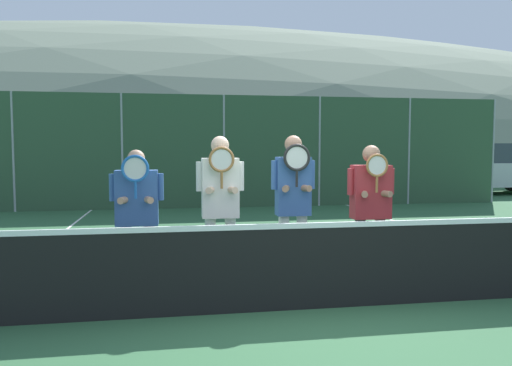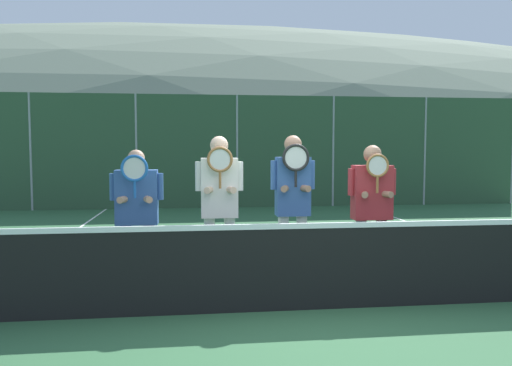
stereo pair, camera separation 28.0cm
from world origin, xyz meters
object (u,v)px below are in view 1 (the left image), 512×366
(player_center_right, at_px, (293,199))
(car_left_of_center, at_px, (236,172))
(car_far_left, at_px, (82,174))
(player_leftmost, at_px, (137,209))
(player_center_left, at_px, (220,200))
(car_right_of_center, at_px, (492,168))
(player_rightmost, at_px, (371,202))
(car_center, at_px, (365,170))

(player_center_right, height_order, car_left_of_center, player_center_right)
(player_center_right, distance_m, car_far_left, 11.50)
(player_leftmost, relative_size, player_center_right, 0.91)
(player_center_right, bearing_deg, car_far_left, 111.72)
(player_leftmost, relative_size, car_left_of_center, 0.39)
(player_center_left, relative_size, car_right_of_center, 0.39)
(player_center_right, xyz_separation_m, car_right_of_center, (10.20, 10.86, -0.15))
(player_center_left, bearing_deg, car_right_of_center, 44.42)
(player_center_left, height_order, car_left_of_center, player_center_left)
(player_rightmost, bearing_deg, car_left_of_center, 91.34)
(player_center_left, relative_size, car_center, 0.45)
(player_rightmost, relative_size, car_left_of_center, 0.40)
(player_leftmost, height_order, player_rightmost, player_rightmost)
(player_rightmost, distance_m, car_left_of_center, 11.06)
(car_far_left, xyz_separation_m, car_left_of_center, (4.97, 0.33, 0.02))
(player_leftmost, bearing_deg, car_far_left, 102.77)
(player_center_right, bearing_deg, player_center_left, -179.81)
(player_center_right, distance_m, player_rightmost, 0.97)
(player_center_right, height_order, player_rightmost, player_center_right)
(player_center_left, relative_size, player_center_right, 0.99)
(player_center_left, relative_size, player_rightmost, 1.06)
(player_center_left, xyz_separation_m, car_far_left, (-3.37, 10.68, -0.23))
(car_left_of_center, relative_size, car_right_of_center, 0.91)
(player_center_right, height_order, car_far_left, player_center_right)
(player_leftmost, bearing_deg, player_rightmost, -1.93)
(car_far_left, height_order, car_left_of_center, car_left_of_center)
(player_center_right, xyz_separation_m, player_rightmost, (0.97, -0.05, -0.05))
(car_left_of_center, bearing_deg, player_center_left, -98.24)
(player_center_left, distance_m, car_left_of_center, 11.13)
(car_far_left, bearing_deg, car_left_of_center, 3.77)
(player_leftmost, distance_m, car_left_of_center, 11.25)
(player_center_right, bearing_deg, player_rightmost, -2.69)
(player_center_right, height_order, car_center, player_center_right)
(car_right_of_center, bearing_deg, player_center_right, -133.21)
(player_leftmost, bearing_deg, player_center_left, -3.10)
(player_rightmost, height_order, car_center, car_center)
(player_center_left, relative_size, car_left_of_center, 0.43)
(player_center_left, height_order, player_center_right, player_center_right)
(player_leftmost, relative_size, car_right_of_center, 0.35)
(car_far_left, bearing_deg, car_center, 1.92)
(car_right_of_center, bearing_deg, car_far_left, -179.28)
(player_center_right, relative_size, car_left_of_center, 0.43)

